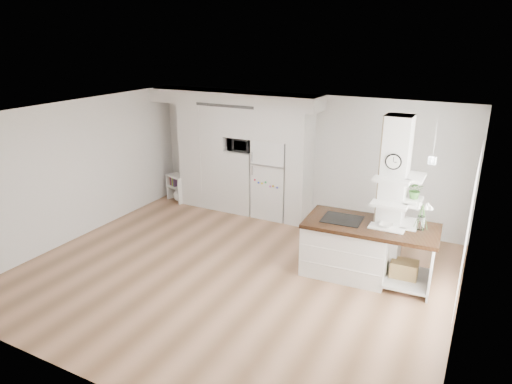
% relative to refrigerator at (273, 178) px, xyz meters
% --- Properties ---
extents(floor, '(7.00, 6.00, 0.01)m').
position_rel_refrigerator_xyz_m(floor, '(0.53, -2.68, -0.88)').
color(floor, tan).
rests_on(floor, ground).
extents(room, '(7.04, 6.04, 2.72)m').
position_rel_refrigerator_xyz_m(room, '(0.53, -2.68, 0.98)').
color(room, white).
rests_on(room, ground).
extents(cabinet_wall, '(4.00, 0.71, 2.70)m').
position_rel_refrigerator_xyz_m(cabinet_wall, '(-0.92, -0.01, 0.63)').
color(cabinet_wall, white).
rests_on(cabinet_wall, floor).
extents(refrigerator, '(0.78, 0.69, 1.75)m').
position_rel_refrigerator_xyz_m(refrigerator, '(0.00, 0.00, 0.00)').
color(refrigerator, white).
rests_on(refrigerator, floor).
extents(column, '(0.69, 0.90, 2.70)m').
position_rel_refrigerator_xyz_m(column, '(2.90, -1.55, 0.48)').
color(column, silver).
rests_on(column, floor).
extents(window, '(0.00, 2.40, 2.40)m').
position_rel_refrigerator_xyz_m(window, '(4.00, -2.38, 0.62)').
color(window, white).
rests_on(window, room).
extents(pendant_light, '(0.12, 0.12, 0.10)m').
position_rel_refrigerator_xyz_m(pendant_light, '(2.23, -2.53, 1.24)').
color(pendant_light, white).
rests_on(pendant_light, room).
extents(kitchen_island, '(2.17, 1.12, 1.52)m').
position_rel_refrigerator_xyz_m(kitchen_island, '(2.34, -1.75, -0.38)').
color(kitchen_island, white).
rests_on(kitchen_island, floor).
extents(bookshelf, '(0.62, 0.48, 0.64)m').
position_rel_refrigerator_xyz_m(bookshelf, '(-2.45, -0.19, -0.59)').
color(bookshelf, white).
rests_on(bookshelf, floor).
extents(floor_plant_a, '(0.32, 0.29, 0.47)m').
position_rel_refrigerator_xyz_m(floor_plant_a, '(2.59, -2.09, -0.64)').
color(floor_plant_a, '#356428').
rests_on(floor_plant_a, floor).
extents(floor_plant_b, '(0.28, 0.28, 0.44)m').
position_rel_refrigerator_xyz_m(floor_plant_b, '(2.48, -0.18, -0.65)').
color(floor_plant_b, '#356428').
rests_on(floor_plant_b, floor).
extents(microwave, '(0.54, 0.37, 0.30)m').
position_rel_refrigerator_xyz_m(microwave, '(-0.75, -0.06, 0.69)').
color(microwave, '#2D2D2D').
rests_on(microwave, cabinet_wall).
extents(shelf_plant, '(0.27, 0.23, 0.30)m').
position_rel_refrigerator_xyz_m(shelf_plant, '(3.15, -1.38, 0.65)').
color(shelf_plant, '#356428').
rests_on(shelf_plant, column).
extents(decor_bowl, '(0.22, 0.22, 0.05)m').
position_rel_refrigerator_xyz_m(decor_bowl, '(2.82, -1.78, 0.13)').
color(decor_bowl, white).
rests_on(decor_bowl, column).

